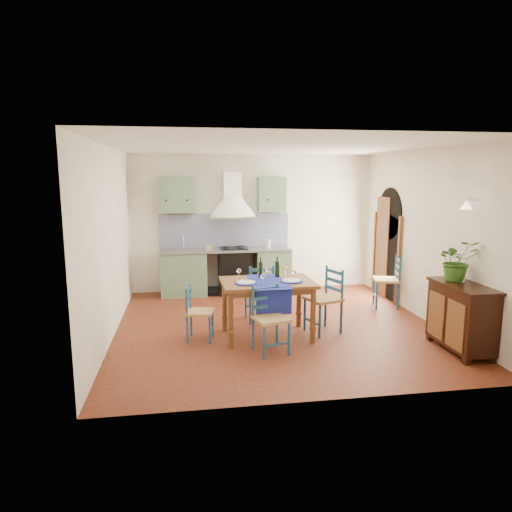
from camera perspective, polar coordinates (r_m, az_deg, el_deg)
The scene contains 13 objects.
floor at distance 7.38m, azimuth 2.55°, elevation -8.70°, with size 5.00×5.00×0.00m, color #47160F.
back_wall at distance 9.29m, azimuth -3.02°, elevation 1.81°, with size 5.00×0.96×2.80m.
right_wall at distance 8.19m, azimuth 19.62°, elevation 2.19°, with size 0.26×5.00×2.80m.
left_wall at distance 7.01m, azimuth -17.82°, elevation 1.60°, with size 0.04×5.00×2.80m, color white.
ceiling at distance 7.01m, azimuth 2.73°, elevation 13.57°, with size 5.00×5.00×0.01m, color white.
dining_table at distance 6.69m, azimuth 1.46°, elevation -3.97°, with size 1.36×1.03×1.17m.
chair_near at distance 6.19m, azimuth 1.74°, elevation -7.85°, with size 0.52×0.52×0.91m.
chair_far at distance 7.51m, azimuth 0.46°, elevation -4.47°, with size 0.47×0.47×0.95m.
chair_left at distance 6.70m, azimuth -7.27°, elevation -7.02°, with size 0.44×0.44×0.80m.
chair_right at distance 7.05m, azimuth 8.62°, elevation -5.37°, with size 0.59×0.59×0.99m.
chair_spare at distance 8.65m, azimuth 16.22°, elevation -2.95°, with size 0.55×0.55×0.95m.
sideboard at distance 6.80m, azimuth 24.26°, elevation -6.74°, with size 0.50×1.05×0.94m.
potted_plant at distance 6.83m, azimuth 23.84°, elevation -0.50°, with size 0.52×0.45×0.57m, color #295618.
Camera 1 is at (-1.39, -6.86, 2.36)m, focal length 32.00 mm.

